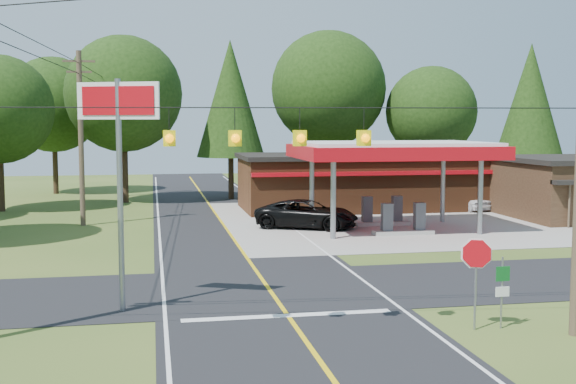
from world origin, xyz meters
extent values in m
plane|color=#38521D|center=(0.00, 0.00, 0.00)|extent=(120.00, 120.00, 0.00)
cube|color=black|center=(0.00, 0.00, 0.01)|extent=(8.00, 120.00, 0.02)
cube|color=black|center=(0.00, 0.00, 0.01)|extent=(70.00, 7.00, 0.02)
cube|color=yellow|center=(0.00, 0.00, 0.03)|extent=(0.15, 110.00, 0.00)
cylinder|color=gray|center=(5.00, 10.50, 2.10)|extent=(0.28, 0.28, 4.20)
cylinder|color=gray|center=(5.00, 15.50, 2.10)|extent=(0.28, 0.28, 4.20)
cylinder|color=gray|center=(13.00, 10.50, 2.10)|extent=(0.28, 0.28, 4.20)
cylinder|color=gray|center=(13.00, 15.50, 2.10)|extent=(0.28, 0.28, 4.20)
cube|color=#B00912|center=(9.00, 13.00, 4.35)|extent=(10.60, 7.40, 0.70)
cube|color=white|center=(9.00, 13.00, 4.75)|extent=(10.00, 7.00, 0.25)
cube|color=#9E9B93|center=(9.00, 11.20, 0.13)|extent=(3.20, 0.90, 0.22)
cube|color=#3F3F44|center=(8.10, 11.20, 0.95)|extent=(0.55, 0.45, 1.50)
cube|color=#3F3F44|center=(9.90, 11.20, 0.95)|extent=(0.55, 0.45, 1.50)
cube|color=#9E9B93|center=(9.00, 14.80, 0.13)|extent=(3.20, 0.90, 0.22)
cube|color=#3F3F44|center=(8.10, 14.80, 0.95)|extent=(0.55, 0.45, 1.50)
cube|color=#3F3F44|center=(9.90, 14.80, 0.95)|extent=(0.55, 0.45, 1.50)
cube|color=#5B311A|center=(10.00, 23.00, 1.75)|extent=(16.00, 7.00, 3.50)
cube|color=black|center=(10.00, 23.00, 3.65)|extent=(16.40, 7.40, 0.30)
cube|color=#B00912|center=(10.00, 19.40, 2.70)|extent=(16.00, 0.50, 0.25)
cylinder|color=#473828|center=(-8.00, 18.00, 5.00)|extent=(0.30, 0.30, 10.00)
cube|color=#473828|center=(-8.00, 18.00, 9.40)|extent=(1.80, 0.12, 0.12)
cube|color=#473828|center=(-8.00, 18.00, 8.80)|extent=(1.40, 0.12, 0.12)
cylinder|color=#473828|center=(-6.50, 35.00, 4.75)|extent=(0.30, 0.30, 9.50)
cube|color=yellow|center=(-3.55, -5.70, 5.50)|extent=(0.32, 0.32, 0.42)
cube|color=yellow|center=(-1.85, -5.90, 5.50)|extent=(0.32, 0.32, 0.42)
cube|color=yellow|center=(-0.15, -6.10, 5.50)|extent=(0.32, 0.32, 0.42)
cube|color=yellow|center=(1.55, -6.30, 5.50)|extent=(0.32, 0.32, 0.42)
cylinder|color=#332316|center=(-14.00, 26.00, 1.98)|extent=(0.44, 0.44, 3.96)
cylinder|color=#332316|center=(-6.00, 30.00, 2.34)|extent=(0.44, 0.44, 4.68)
sphere|color=black|center=(-6.00, 30.00, 8.06)|extent=(8.58, 8.58, 8.58)
cylinder|color=#332316|center=(2.00, 31.00, 2.16)|extent=(0.44, 0.44, 4.32)
cone|color=black|center=(2.00, 31.00, 7.80)|extent=(5.28, 5.28, 9.00)
cylinder|color=#332316|center=(10.00, 32.00, 2.52)|extent=(0.44, 0.44, 5.04)
sphere|color=black|center=(10.00, 32.00, 8.68)|extent=(9.24, 9.24, 9.24)
cylinder|color=#332316|center=(18.00, 30.00, 1.98)|extent=(0.44, 0.44, 3.96)
sphere|color=black|center=(18.00, 30.00, 6.82)|extent=(7.26, 7.26, 7.26)
cylinder|color=#332316|center=(26.00, 29.00, 2.16)|extent=(0.44, 0.44, 4.32)
cone|color=black|center=(26.00, 29.00, 7.80)|extent=(5.28, 5.28, 9.00)
cylinder|color=#332316|center=(-12.00, 38.00, 2.16)|extent=(0.44, 0.44, 4.32)
sphere|color=black|center=(-12.00, 38.00, 7.44)|extent=(7.92, 7.92, 7.92)
imported|color=black|center=(4.50, 14.50, 0.79)|extent=(7.64, 7.64, 1.59)
imported|color=white|center=(16.98, 21.00, 0.70)|extent=(4.95, 4.95, 1.41)
cylinder|color=gray|center=(-5.00, -2.00, 3.63)|extent=(0.18, 0.18, 7.25)
cube|color=white|center=(-5.00, -2.00, 6.58)|extent=(2.51, 1.13, 1.14)
cube|color=#B00912|center=(-5.00, -2.05, 6.58)|extent=(2.20, 0.98, 0.88)
cylinder|color=gray|center=(4.99, -6.00, 1.26)|extent=(0.07, 0.07, 2.52)
cylinder|color=gray|center=(5.80, -6.00, 1.04)|extent=(0.06, 0.06, 2.09)
cube|color=#0C591E|center=(5.80, -6.04, 1.61)|extent=(0.43, 0.05, 0.43)
cube|color=white|center=(5.80, -6.04, 1.08)|extent=(0.43, 0.05, 0.28)
camera|label=1|loc=(-3.99, -24.83, 5.89)|focal=45.00mm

